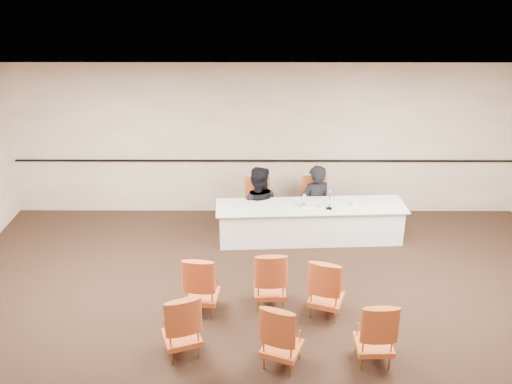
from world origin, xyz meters
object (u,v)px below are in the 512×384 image
panelist_second (258,210)px  aud_chair_front_left (202,283)px  panelist_main (315,208)px  aud_chair_front_mid (270,278)px  water_bottle (304,201)px  aud_chair_back_mid (282,334)px  aud_chair_back_left (181,323)px  drinking_glass (322,205)px  microphone (329,201)px  aud_chair_back_right (375,330)px  panelist_main_chair (315,204)px  coffee_cup (354,203)px  panelist_second_chair (258,205)px  panel_table (310,222)px  aud_chair_front_right (327,286)px

panelist_second → aud_chair_front_left: (-0.81, -2.70, 0.11)m
panelist_main → aud_chair_front_mid: (-0.90, -2.61, 0.10)m
water_bottle → aud_chair_back_mid: (-0.51, -3.33, -0.33)m
aud_chair_back_left → aud_chair_back_mid: (1.31, -0.21, 0.00)m
drinking_glass → aud_chair_front_mid: 2.23m
microphone → aud_chair_back_right: (0.23, -3.17, -0.36)m
aud_chair_front_mid → water_bottle: bearing=69.6°
panelist_main → panelist_main_chair: bearing=180.0°
panelist_main → coffee_cup: bearing=117.3°
panelist_main_chair → water_bottle: (-0.26, -0.59, 0.33)m
panelist_main → coffee_cup: size_ratio=13.66×
panelist_main → water_bottle: bearing=44.5°
panelist_second_chair → microphone: (1.27, -0.62, 0.36)m
water_bottle → coffee_cup: (0.90, 0.04, -0.06)m
panel_table → aud_chair_back_mid: (-0.64, -3.39, 0.13)m
panelist_main → microphone: panelist_main is taller
panelist_second_chair → water_bottle: panelist_second_chair is taller
panel_table → panelist_main: bearing=73.1°
panelist_second_chair → aud_chair_back_right: 4.08m
panelist_main → aud_chair_back_right: 3.87m
panelist_second_chair → aud_chair_front_mid: 2.56m
panelist_main → panelist_second_chair: bearing=-18.6°
aud_chair_back_mid → aud_chair_back_right: bearing=25.1°
panelist_second → aud_chair_back_right: size_ratio=1.85×
coffee_cup → aud_chair_front_left: bearing=-139.0°
drinking_glass → aud_chair_front_mid: aud_chair_front_mid is taller
panelist_second_chair → aud_chair_front_right: same height
aud_chair_back_right → panelist_main_chair: bearing=94.5°
aud_chair_front_left → coffee_cup: bearing=47.1°
panelist_main_chair → aud_chair_back_right: size_ratio=1.00×
panelist_main → aud_chair_front_left: bearing=33.8°
panel_table → panelist_second_chair: 1.08m
panelist_main → aud_chair_front_right: panelist_main is taller
panel_table → aud_chair_front_mid: aud_chair_front_mid is taller
panelist_main → panelist_second: bearing=-18.6°
drinking_glass → aud_chair_back_left: bearing=-124.7°
drinking_glass → coffee_cup: coffee_cup is taller
microphone → aud_chair_front_mid: size_ratio=0.33×
panel_table → microphone: bearing=-27.9°
panelist_second → microphone: (1.27, -0.62, 0.47)m
panelist_main_chair → panelist_second_chair: bearing=180.0°
panel_table → aud_chair_front_right: bearing=-92.0°
water_bottle → panelist_main_chair: bearing=66.2°
aud_chair_back_left → panelist_main: bearing=40.9°
panelist_main_chair → panelist_second_chair: (-1.09, -0.06, 0.00)m
microphone → aud_chair_back_right: 3.20m
panelist_main_chair → aud_chair_back_mid: size_ratio=1.00×
drinking_glass → aud_chair_front_left: bearing=-132.4°
microphone → coffee_cup: bearing=22.4°
microphone → aud_chair_back_mid: bearing=-98.3°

